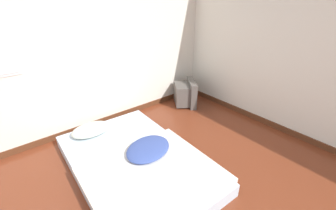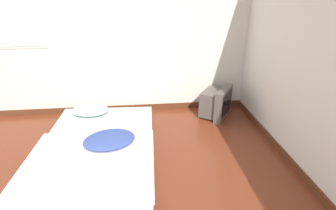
{
  "view_description": "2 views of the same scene",
  "coord_description": "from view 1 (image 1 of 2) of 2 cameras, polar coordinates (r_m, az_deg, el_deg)",
  "views": [
    {
      "loc": [
        -0.8,
        -0.34,
        1.92
      ],
      "look_at": [
        1.0,
        1.84,
        0.5
      ],
      "focal_mm": 24.0,
      "sensor_mm": 36.0,
      "label": 1
    },
    {
      "loc": [
        0.79,
        -1.14,
        1.83
      ],
      "look_at": [
        1.1,
        1.83,
        0.5
      ],
      "focal_mm": 28.0,
      "sensor_mm": 36.0,
      "label": 2
    }
  ],
  "objects": [
    {
      "name": "crt_tv",
      "position": [
        4.23,
        4.54,
        2.95
      ],
      "size": [
        0.57,
        0.61,
        0.47
      ],
      "color": "#56514C",
      "rests_on": "ground_plane"
    },
    {
      "name": "mattress_bed",
      "position": [
        2.79,
        -8.2,
        -14.12
      ],
      "size": [
        1.39,
        2.1,
        0.3
      ],
      "color": "silver",
      "rests_on": "ground_plane"
    },
    {
      "name": "wall_back",
      "position": [
        3.32,
        -25.86,
        13.15
      ],
      "size": [
        7.26,
        0.08,
        2.6
      ],
      "color": "silver",
      "rests_on": "ground_plane"
    }
  ]
}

